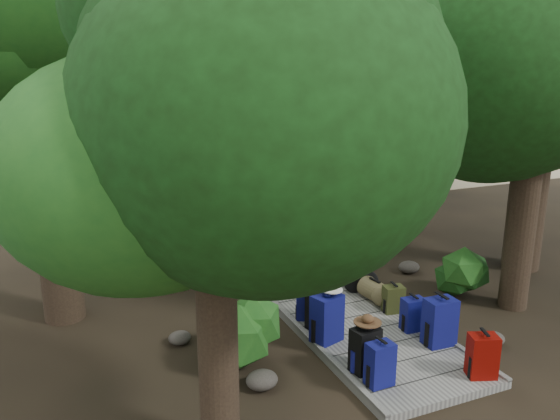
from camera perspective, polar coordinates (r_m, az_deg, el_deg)
name	(u,v)px	position (r m, az deg, el deg)	size (l,w,h in m)	color
ground	(290,273)	(11.43, 1.03, -6.63)	(120.00, 120.00, 0.00)	#302518
sand_beach	(150,158)	(26.40, -13.44, 5.30)	(40.00, 22.00, 0.02)	tan
boardwalk	(272,256)	(12.27, -0.89, -4.81)	(2.00, 12.00, 0.12)	gray
backpack_left_a	(380,362)	(7.48, 10.42, -15.35)	(0.35, 0.24, 0.66)	navy
backpack_left_b	(365,347)	(7.74, 8.88, -13.99)	(0.38, 0.27, 0.70)	black
backpack_left_c	(327,316)	(8.40, 4.93, -10.94)	(0.44, 0.32, 0.82)	navy
backpack_left_d	(307,303)	(9.13, 2.85, -9.67)	(0.36, 0.26, 0.55)	navy
backpack_right_a	(483,354)	(8.01, 20.41, -13.90)	(0.37, 0.26, 0.66)	maroon
backpack_right_b	(440,319)	(8.62, 16.37, -10.92)	(0.45, 0.31, 0.80)	navy
backpack_right_c	(413,313)	(9.00, 13.72, -10.37)	(0.34, 0.24, 0.58)	navy
backpack_right_d	(393,298)	(9.55, 11.77, -8.96)	(0.33, 0.24, 0.51)	#38401A
duffel_right_khaki	(374,291)	(9.97, 9.83, -8.30)	(0.36, 0.54, 0.36)	brown
duffel_right_black	(353,276)	(10.49, 7.68, -6.89)	(0.40, 0.64, 0.40)	black
suitcase_on_boardwalk	(319,309)	(8.84, 4.06, -10.29)	(0.40, 0.22, 0.62)	black
lone_suitcase_on_sand	(203,186)	(18.42, -8.06, 2.53)	(0.37, 0.21, 0.58)	black
hat_brown	(368,319)	(7.60, 9.14, -11.14)	(0.38, 0.38, 0.11)	#51351E
hat_white	(332,287)	(8.23, 5.47, -7.97)	(0.32, 0.32, 0.11)	silver
kayak	(103,183)	(20.40, -18.01, 2.73)	(0.65, 2.96, 0.30)	#9E0D13
sun_lounger	(275,167)	(21.83, -0.57, 4.52)	(0.53, 1.65, 0.53)	silver
tree_right_a	(535,108)	(9.97, 25.10, 9.65)	(4.22, 4.22, 7.03)	black
tree_right_b	(551,0)	(12.21, 26.49, 19.08)	(6.04, 6.04, 10.79)	black
tree_right_c	(406,32)	(14.13, 12.98, 17.69)	(5.75, 5.75, 9.96)	black
tree_right_d	(400,5)	(17.38, 12.42, 20.17)	(6.44, 6.44, 11.80)	black
tree_right_e	(316,47)	(19.38, 3.80, 16.61)	(5.34, 5.34, 9.61)	black
tree_right_f	(350,32)	(21.61, 7.29, 17.95)	(6.06, 6.06, 10.83)	black
tree_left_a	(213,182)	(5.35, -7.06, 2.94)	(3.70, 3.70, 6.17)	black
tree_left_b	(34,26)	(9.34, -24.32, 17.16)	(5.29, 5.29, 9.52)	black
tree_left_c	(58,87)	(12.94, -22.16, 11.85)	(4.31, 4.31, 7.50)	black
tree_back_a	(120,44)	(24.36, -16.39, 16.30)	(5.85, 5.85, 10.12)	black
tree_back_b	(175,36)	(25.89, -10.96, 17.43)	(6.15, 6.15, 10.98)	black
tree_back_c	(243,62)	(26.95, -3.89, 15.14)	(4.84, 4.84, 8.72)	black
tree_back_d	(8,80)	(23.94, -26.53, 12.05)	(4.39, 4.39, 7.32)	black
palm_right_a	(304,96)	(17.15, 2.55, 11.83)	(3.87, 3.87, 6.59)	#153F11
palm_right_b	(287,55)	(23.06, 0.75, 15.93)	(4.80, 4.80, 9.28)	#153F11
palm_right_c	(228,93)	(23.53, -5.47, 12.12)	(3.91, 3.91, 6.22)	#153F11
palm_left_a	(43,83)	(16.34, -23.53, 12.08)	(4.70, 4.70, 7.48)	#153F11
rock_left_a	(262,380)	(7.62, -1.90, -17.32)	(0.44, 0.39, 0.24)	#4C473F
rock_left_b	(180,338)	(8.82, -10.44, -12.99)	(0.36, 0.32, 0.20)	#4C473F
rock_left_c	(219,274)	(11.04, -6.37, -6.71)	(0.52, 0.47, 0.29)	#4C473F
rock_left_d	(165,236)	(13.92, -11.97, -2.66)	(0.28, 0.25, 0.15)	#4C473F
rock_right_a	(493,339)	(9.24, 21.34, -12.42)	(0.37, 0.34, 0.21)	#4C473F
rock_right_b	(409,267)	(11.73, 13.33, -5.82)	(0.45, 0.40, 0.25)	#4C473F
rock_right_c	(330,246)	(12.89, 5.26, -3.72)	(0.35, 0.31, 0.19)	#4C473F
rock_right_d	(334,209)	(15.99, 5.62, 0.13)	(0.53, 0.48, 0.29)	#4C473F
shrub_left_a	(239,331)	(7.98, -4.34, -12.49)	(1.15, 1.15, 1.04)	#1D5318
shrub_left_b	(189,254)	(11.38, -9.49, -4.51)	(1.01, 1.01, 0.91)	#1D5318
shrub_left_c	(126,207)	(15.10, -15.80, 0.27)	(1.19, 1.19, 1.07)	#1D5318
shrub_right_a	(457,272)	(10.77, 18.03, -6.21)	(0.99, 0.99, 0.89)	#1D5318
shrub_right_b	(353,213)	(13.75, 7.66, -0.32)	(1.38, 1.38, 1.24)	#1D5318
shrub_right_c	(271,191)	(17.18, -0.98, 2.02)	(0.84, 0.84, 0.76)	#1D5318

